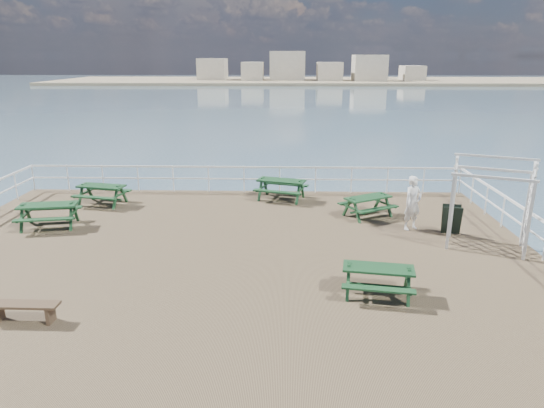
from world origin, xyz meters
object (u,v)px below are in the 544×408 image
Objects in this scene: picnic_table_d at (48,210)px; picnic_table_e at (378,275)px; picnic_table_a at (102,191)px; picnic_table_b at (281,185)px; person at (413,203)px; picnic_table_c at (368,202)px; trellis_arbor at (489,208)px; flat_bench_near at (24,308)px.

picnic_table_d reaches higher than picnic_table_e.
picnic_table_b is (6.79, 0.89, 0.03)m from picnic_table_a.
picnic_table_a is 0.90× the size of picnic_table_b.
person is at bearing -20.89° from picnic_table_b.
picnic_table_c is 4.18m from trellis_arbor.
picnic_table_c is 1.81m from person.
person is at bearing 32.85° from flat_bench_near.
trellis_arbor reaches higher than picnic_table_b.
picnic_table_e is at bearing -34.28° from picnic_table_d.
picnic_table_c reaches higher than flat_bench_near.
picnic_table_a is 2.69m from picnic_table_d.
flat_bench_near is (-5.35, -9.38, -0.25)m from picnic_table_b.
picnic_table_e reaches higher than flat_bench_near.
picnic_table_a is 1.12× the size of person.
picnic_table_c is (3.06, -2.03, -0.06)m from picnic_table_b.
flat_bench_near is at bearing -168.87° from picnic_table_c.
trellis_arbor is (12.84, -3.98, 0.67)m from picnic_table_a.
picnic_table_a is at bearing -175.52° from trellis_arbor.
picnic_table_d is 1.12× the size of picnic_table_e.
trellis_arbor is (3.70, 3.07, 0.71)m from picnic_table_e.
person is (9.61, 6.06, 0.56)m from flat_bench_near.
trellis_arbor is at bearing 48.53° from picnic_table_e.
picnic_table_e is at bearing -140.20° from person.
trellis_arbor is (13.66, -1.42, 0.65)m from picnic_table_d.
picnic_table_b reaches higher than picnic_table_c.
picnic_table_a is 11.54m from picnic_table_e.
person is at bearing -76.98° from picnic_table_c.
picnic_table_a is 0.97× the size of picnic_table_d.
picnic_table_b is 8.36m from picnic_table_d.
trellis_arbor is at bearing -5.83° from picnic_table_a.
picnic_table_b is at bearing 60.95° from flat_bench_near.
flat_bench_near is (2.27, -5.94, -0.24)m from picnic_table_d.
person is at bearing -1.06° from picnic_table_a.
trellis_arbor reaches higher than picnic_table_d.
picnic_table_c is 1.16× the size of picnic_table_e.
trellis_arbor reaches higher than picnic_table_e.
picnic_table_a is at bearing 143.33° from picnic_table_c.
flat_bench_near is at bearing -160.49° from picnic_table_e.
picnic_table_d is 1.15× the size of person.
picnic_table_a is at bearing -155.50° from picnic_table_b.
flat_bench_near is 12.29m from trellis_arbor.
picnic_table_c is at bearing 158.25° from trellis_arbor.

